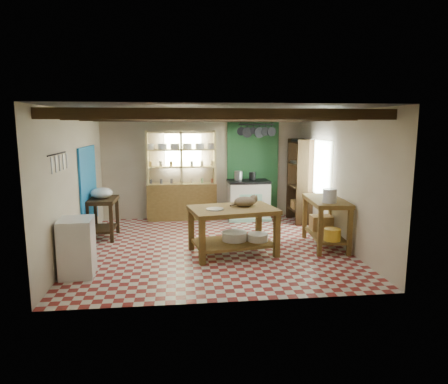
{
  "coord_description": "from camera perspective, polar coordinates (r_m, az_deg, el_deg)",
  "views": [
    {
      "loc": [
        -0.62,
        -7.46,
        2.33
      ],
      "look_at": [
        0.27,
        0.3,
        1.01
      ],
      "focal_mm": 32.0,
      "sensor_mm": 36.0,
      "label": 1
    }
  ],
  "objects": [
    {
      "name": "floor",
      "position": [
        7.84,
        -1.7,
        -7.8
      ],
      "size": [
        5.0,
        5.0,
        0.02
      ],
      "primitive_type": "cube",
      "color": "maroon",
      "rests_on": "ground"
    },
    {
      "name": "kettle_right",
      "position": [
        9.86,
        4.08,
        2.28
      ],
      "size": [
        0.16,
        0.16,
        0.2
      ],
      "primitive_type": "cylinder",
      "rotation": [
        0.0,
        0.0,
        0.02
      ],
      "color": "black",
      "rests_on": "stove"
    },
    {
      "name": "tall_rack",
      "position": [
        9.8,
        10.76,
        1.59
      ],
      "size": [
        0.4,
        0.86,
        2.0
      ],
      "primitive_type": "cube",
      "color": "#342312",
      "rests_on": "floor"
    },
    {
      "name": "white_cabinet",
      "position": [
        6.68,
        -20.26,
        -7.39
      ],
      "size": [
        0.55,
        0.64,
        0.9
      ],
      "primitive_type": "cube",
      "rotation": [
        0.0,
        0.0,
        0.08
      ],
      "color": "silver",
      "rests_on": "floor"
    },
    {
      "name": "steel_tray",
      "position": [
        7.06,
        -1.31,
        -2.45
      ],
      "size": [
        0.36,
        0.36,
        0.02
      ],
      "primitive_type": "cylinder",
      "rotation": [
        0.0,
        0.0,
        0.18
      ],
      "color": "#929299",
      "rests_on": "work_table"
    },
    {
      "name": "right_counter",
      "position": [
        7.96,
        14.31,
        -4.28
      ],
      "size": [
        0.76,
        1.35,
        0.93
      ],
      "primitive_type": "cube",
      "rotation": [
        0.0,
        0.0,
        -0.08
      ],
      "color": "brown",
      "rests_on": "floor"
    },
    {
      "name": "enamel_bowl",
      "position": [
        8.56,
        -17.07,
        -0.13
      ],
      "size": [
        0.45,
        0.45,
        0.22
      ],
      "primitive_type": "ellipsoid",
      "rotation": [
        0.0,
        0.0,
        -0.02
      ],
      "color": "silver",
      "rests_on": "prep_table"
    },
    {
      "name": "prep_table",
      "position": [
        8.66,
        -16.9,
        -3.6
      ],
      "size": [
        0.58,
        0.84,
        0.84
      ],
      "primitive_type": "cube",
      "rotation": [
        0.0,
        0.0,
        -0.02
      ],
      "color": "#342312",
      "rests_on": "floor"
    },
    {
      "name": "pot_rack",
      "position": [
        9.69,
        4.65,
        8.64
      ],
      "size": [
        0.86,
        0.12,
        0.36
      ],
      "primitive_type": "cube",
      "color": "black",
      "rests_on": "ceiling"
    },
    {
      "name": "wall_left",
      "position": [
        7.76,
        -20.48,
        1.32
      ],
      "size": [
        0.04,
        5.0,
        2.6
      ],
      "primitive_type": "cube",
      "color": "beige",
      "rests_on": "floor"
    },
    {
      "name": "wall_back",
      "position": [
        10.03,
        -2.96,
        3.66
      ],
      "size": [
        5.0,
        0.04,
        2.6
      ],
      "primitive_type": "cube",
      "color": "beige",
      "rests_on": "floor"
    },
    {
      "name": "ceiling_beams",
      "position": [
        7.49,
        -1.8,
        10.7
      ],
      "size": [
        5.0,
        3.8,
        0.15
      ],
      "primitive_type": "cube",
      "color": "#342312",
      "rests_on": "ceiling"
    },
    {
      "name": "wall_right",
      "position": [
        8.15,
        16.05,
        1.93
      ],
      "size": [
        0.04,
        5.0,
        2.6
      ],
      "primitive_type": "cube",
      "color": "beige",
      "rests_on": "floor"
    },
    {
      "name": "window_back",
      "position": [
        9.96,
        -5.86,
        5.88
      ],
      "size": [
        0.9,
        0.02,
        0.8
      ],
      "primitive_type": "cube",
      "color": "white",
      "rests_on": "wall_back"
    },
    {
      "name": "kettle_left",
      "position": [
        9.79,
        2.07,
        2.34
      ],
      "size": [
        0.21,
        0.21,
        0.23
      ],
      "primitive_type": "cylinder",
      "rotation": [
        0.0,
        0.0,
        0.02
      ],
      "color": "#929299",
      "rests_on": "stove"
    },
    {
      "name": "window_right",
      "position": [
        9.06,
        13.55,
        3.4
      ],
      "size": [
        0.02,
        1.3,
        1.2
      ],
      "primitive_type": "cube",
      "color": "white",
      "rests_on": "wall_right"
    },
    {
      "name": "green_wall_patch",
      "position": [
        10.16,
        4.12,
        3.44
      ],
      "size": [
        1.3,
        0.04,
        2.3
      ],
      "primitive_type": "cube",
      "color": "#21532A",
      "rests_on": "wall_back"
    },
    {
      "name": "ceiling",
      "position": [
        7.49,
        -1.81,
        11.62
      ],
      "size": [
        5.0,
        5.0,
        0.02
      ],
      "primitive_type": "cube",
      "color": "#47484C",
      "rests_on": "wall_back"
    },
    {
      "name": "basin_large",
      "position": [
        7.4,
        1.5,
        -6.32
      ],
      "size": [
        0.54,
        0.54,
        0.16
      ],
      "primitive_type": "cylinder",
      "rotation": [
        0.0,
        0.0,
        0.18
      ],
      "color": "silver",
      "rests_on": "work_table"
    },
    {
      "name": "utensil_rail",
      "position": [
        6.54,
        -22.7,
        3.99
      ],
      "size": [
        0.06,
        0.9,
        0.28
      ],
      "primitive_type": "cube",
      "color": "black",
      "rests_on": "wall_left"
    },
    {
      "name": "shelving_unit",
      "position": [
        9.85,
        -6.07,
        2.33
      ],
      "size": [
        1.7,
        0.34,
        2.2
      ],
      "primitive_type": "cube",
      "color": "tan",
      "rests_on": "floor"
    },
    {
      "name": "basin_small",
      "position": [
        7.4,
        4.82,
        -6.46
      ],
      "size": [
        0.44,
        0.44,
        0.13
      ],
      "primitive_type": "cylinder",
      "rotation": [
        0.0,
        0.0,
        0.18
      ],
      "color": "silver",
      "rests_on": "work_table"
    },
    {
      "name": "blue_wall_patch",
      "position": [
        8.65,
        -18.8,
        0.87
      ],
      "size": [
        0.04,
        1.4,
        1.6
      ],
      "primitive_type": "cube",
      "color": "#1665A8",
      "rests_on": "wall_left"
    },
    {
      "name": "cat",
      "position": [
        7.32,
        3.0,
        -1.38
      ],
      "size": [
        0.48,
        0.43,
        0.18
      ],
      "primitive_type": "ellipsoid",
      "rotation": [
        0.0,
        0.0,
        0.36
      ],
      "color": "#856C4D",
      "rests_on": "work_table"
    },
    {
      "name": "work_table",
      "position": [
        7.31,
        1.25,
        -5.54
      ],
      "size": [
        1.66,
        1.26,
        0.85
      ],
      "primitive_type": "cube",
      "rotation": [
        0.0,
        0.0,
        0.18
      ],
      "color": "brown",
      "rests_on": "floor"
    },
    {
      "name": "wicker_basket",
      "position": [
        8.26,
        13.72,
        -4.29
      ],
      "size": [
        0.44,
        0.36,
        0.29
      ],
      "primitive_type": "cube",
      "rotation": [
        0.0,
        0.0,
        -0.08
      ],
      "color": "#A07640",
      "rests_on": "right_counter"
    },
    {
      "name": "yellow_tub",
      "position": [
        7.57,
        15.21,
        -5.89
      ],
      "size": [
        0.32,
        0.32,
        0.22
      ],
      "primitive_type": "cylinder",
      "rotation": [
        0.0,
        0.0,
        -0.08
      ],
      "color": "gold",
      "rests_on": "right_counter"
    },
    {
      "name": "white_bucket",
      "position": [
        7.5,
        14.86,
        -0.52
      ],
      "size": [
        0.27,
        0.27,
        0.25
      ],
      "primitive_type": "cylinder",
      "rotation": [
        0.0,
        0.0,
        -0.08
      ],
      "color": "silver",
      "rests_on": "right_counter"
    },
    {
      "name": "stove",
      "position": [
        9.93,
        3.47,
        -1.12
      ],
      "size": [
        1.02,
        0.7,
        0.98
      ],
      "primitive_type": "cube",
      "rotation": [
        0.0,
        0.0,
        0.02
      ],
      "color": "beige",
      "rests_on": "floor"
    },
    {
      "name": "wall_front",
      "position": [
        5.1,
        0.61,
        -2.09
      ],
      "size": [
        5.0,
        0.04,
        2.6
      ],
      "primitive_type": "cube",
      "color": "beige",
      "rests_on": "floor"
    }
  ]
}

